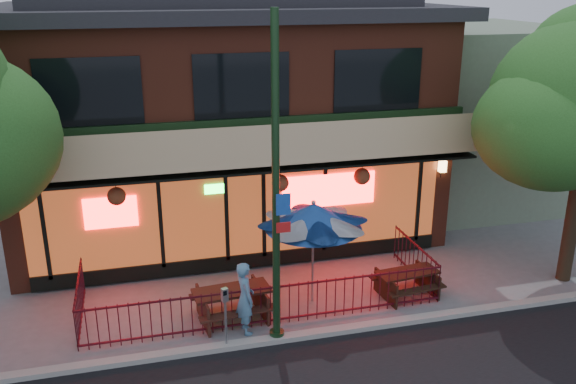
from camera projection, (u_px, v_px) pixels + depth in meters
name	position (u px, v px, depth m)	size (l,w,h in m)	color
ground	(273.00, 329.00, 13.76)	(80.00, 80.00, 0.00)	gray
curb	(278.00, 339.00, 13.28)	(80.00, 0.25, 0.12)	#999993
restaurant_building	(220.00, 94.00, 18.91)	(12.96, 9.49, 8.05)	brown
neighbor_building	(466.00, 111.00, 21.94)	(6.00, 7.00, 6.00)	slate
patio_fence	(268.00, 294.00, 14.01)	(8.44, 2.62, 1.00)	#420E19
street_light	(276.00, 205.00, 12.36)	(0.43, 0.32, 7.00)	#173319
picnic_table_left	(232.00, 299.00, 14.05)	(1.88, 1.51, 0.75)	#401F17
picnic_table_right	(407.00, 280.00, 15.12)	(1.65, 1.33, 0.66)	black
patio_umbrella	(313.00, 216.00, 14.25)	(2.30, 2.30, 2.63)	gray
pedestrian	(245.00, 298.00, 13.41)	(0.62, 0.41, 1.69)	#5586AA
parking_meter_near	(225.00, 308.00, 12.74)	(0.15, 0.14, 1.44)	#96979E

